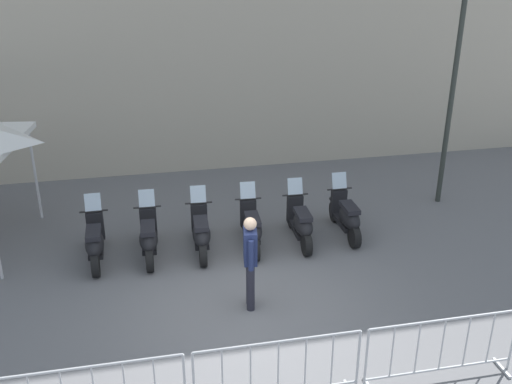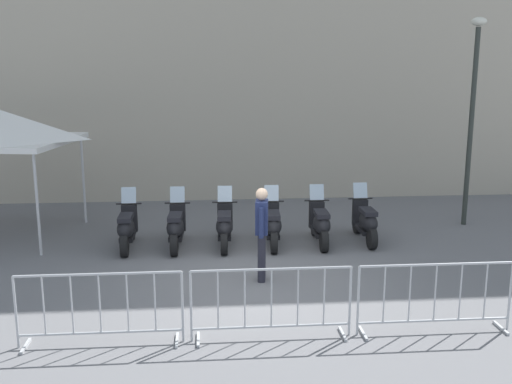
% 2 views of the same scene
% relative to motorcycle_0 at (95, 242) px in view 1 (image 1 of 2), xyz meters
% --- Properties ---
extents(ground_plane, '(120.00, 120.00, 0.00)m').
position_rel_motorcycle_0_xyz_m(ground_plane, '(2.92, -1.72, -0.45)').
color(ground_plane, slate).
extents(motorcycle_0, '(0.65, 1.72, 1.24)m').
position_rel_motorcycle_0_xyz_m(motorcycle_0, '(0.00, 0.00, 0.00)').
color(motorcycle_0, black).
rests_on(motorcycle_0, ground).
extents(motorcycle_1, '(0.60, 1.72, 1.24)m').
position_rel_motorcycle_0_xyz_m(motorcycle_1, '(1.03, 0.14, 0.00)').
color(motorcycle_1, black).
rests_on(motorcycle_1, ground).
extents(motorcycle_2, '(0.58, 1.73, 1.24)m').
position_rel_motorcycle_0_xyz_m(motorcycle_2, '(2.06, 0.30, 0.00)').
color(motorcycle_2, black).
rests_on(motorcycle_2, ground).
extents(motorcycle_3, '(0.57, 1.73, 1.24)m').
position_rel_motorcycle_0_xyz_m(motorcycle_3, '(3.10, 0.45, 0.00)').
color(motorcycle_3, black).
rests_on(motorcycle_3, ground).
extents(motorcycle_4, '(0.60, 1.72, 1.24)m').
position_rel_motorcycle_0_xyz_m(motorcycle_4, '(4.13, 0.62, 0.00)').
color(motorcycle_4, black).
rests_on(motorcycle_4, ground).
extents(motorcycle_5, '(0.63, 1.72, 1.24)m').
position_rel_motorcycle_0_xyz_m(motorcycle_5, '(5.15, 0.90, 0.00)').
color(motorcycle_5, black).
rests_on(motorcycle_5, ground).
extents(barrier_segment_1, '(2.30, 0.77, 1.07)m').
position_rel_motorcycle_0_xyz_m(barrier_segment_1, '(3.28, -4.03, 0.07)').
color(barrier_segment_1, '#B2B5B7').
rests_on(barrier_segment_1, ground).
extents(barrier_segment_2, '(2.30, 0.77, 1.07)m').
position_rel_motorcycle_0_xyz_m(barrier_segment_2, '(5.66, -3.65, 0.07)').
color(barrier_segment_2, '#B2B5B7').
rests_on(barrier_segment_2, ground).
extents(street_lamp, '(0.36, 0.36, 4.96)m').
position_rel_motorcycle_0_xyz_m(street_lamp, '(7.76, 2.58, 2.60)').
color(street_lamp, '#2D332D').
rests_on(street_lamp, ground).
extents(officer_near_row_end, '(0.23, 0.55, 1.73)m').
position_rel_motorcycle_0_xyz_m(officer_near_row_end, '(2.99, -1.68, 0.53)').
color(officer_near_row_end, '#23232D').
rests_on(officer_near_row_end, ground).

